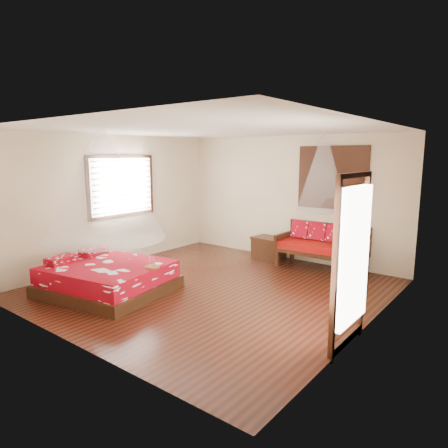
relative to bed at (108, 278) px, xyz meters
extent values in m
cube|color=black|center=(1.32, 1.27, -0.26)|extent=(5.50, 5.50, 0.02)
cube|color=white|center=(1.32, 1.27, 2.56)|extent=(5.50, 5.50, 0.02)
cube|color=beige|center=(-1.44, 1.27, 1.15)|extent=(0.02, 5.50, 2.80)
cube|color=beige|center=(4.08, 1.27, 1.15)|extent=(0.02, 5.50, 2.80)
cube|color=beige|center=(1.32, 4.03, 1.15)|extent=(5.50, 0.02, 2.80)
cube|color=beige|center=(1.32, -1.49, 1.15)|extent=(5.50, 0.02, 2.80)
cube|color=black|center=(0.02, 0.00, -0.15)|extent=(2.24, 2.09, 0.20)
cube|color=#990415|center=(0.02, 0.00, 0.10)|extent=(2.12, 1.97, 0.30)
cube|color=#990415|center=(-0.62, -0.49, 0.31)|extent=(0.36, 0.55, 0.13)
cube|color=#990415|center=(-0.75, 0.25, 0.31)|extent=(0.36, 0.55, 0.13)
cube|color=black|center=(1.51, 3.23, -0.04)|extent=(0.08, 0.08, 0.42)
cube|color=black|center=(3.20, 3.23, -0.04)|extent=(0.08, 0.08, 0.42)
cube|color=black|center=(1.51, 3.91, -0.04)|extent=(0.08, 0.08, 0.42)
cube|color=black|center=(3.20, 3.91, -0.04)|extent=(0.08, 0.08, 0.42)
cube|color=black|center=(2.35, 3.57, 0.13)|extent=(1.81, 0.81, 0.08)
cube|color=#970905|center=(2.35, 3.57, 0.24)|extent=(1.75, 0.75, 0.14)
cube|color=black|center=(2.35, 3.93, 0.42)|extent=(1.81, 0.06, 0.55)
cube|color=black|center=(1.49, 3.57, 0.29)|extent=(0.06, 0.81, 0.30)
cube|color=black|center=(3.22, 3.57, 0.29)|extent=(0.06, 0.81, 0.30)
cube|color=#990415|center=(1.75, 3.81, 0.50)|extent=(0.38, 0.20, 0.40)
cube|color=#990415|center=(2.15, 3.81, 0.50)|extent=(0.38, 0.20, 0.40)
cube|color=#990415|center=(2.55, 3.81, 0.50)|extent=(0.38, 0.20, 0.40)
cube|color=#990415|center=(2.96, 3.81, 0.50)|extent=(0.38, 0.20, 0.40)
cube|color=black|center=(1.00, 3.72, -0.03)|extent=(0.72, 0.55, 0.45)
cube|color=black|center=(1.00, 3.72, 0.22)|extent=(0.77, 0.60, 0.05)
cube|color=black|center=(2.35, 3.99, 1.65)|extent=(1.52, 0.06, 1.32)
cube|color=black|center=(2.35, 3.98, 1.65)|extent=(1.35, 0.04, 1.10)
cube|color=black|center=(-1.40, 1.47, 1.45)|extent=(0.08, 1.74, 1.34)
cube|color=silver|center=(-1.36, 1.47, 1.45)|extent=(0.04, 1.54, 1.10)
cube|color=black|center=(4.04, 0.67, 0.80)|extent=(0.08, 1.02, 2.16)
cube|color=white|center=(4.02, 0.67, 0.90)|extent=(0.03, 0.82, 1.70)
cylinder|color=brown|center=(0.81, 0.32, 0.26)|extent=(0.25, 0.25, 0.03)
cone|color=white|center=(0.02, 0.00, 1.60)|extent=(2.03, 2.03, 1.80)
cone|color=white|center=(2.35, 3.52, 1.75)|extent=(1.01, 1.01, 1.50)
camera|label=1|loc=(5.74, -4.03, 2.11)|focal=32.00mm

